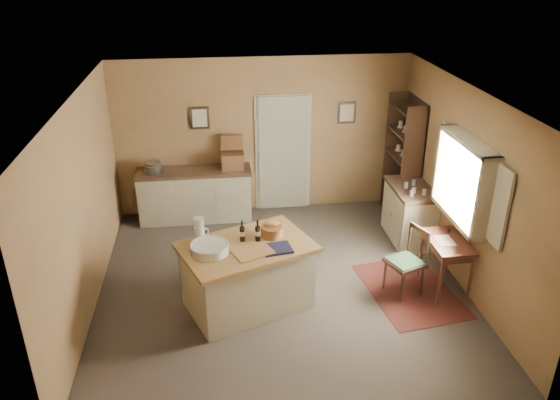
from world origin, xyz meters
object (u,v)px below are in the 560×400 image
(work_island, at_px, (247,274))
(shelving_unit, at_px, (405,160))
(writing_desk, at_px, (447,247))
(desk_chair, at_px, (405,263))
(right_cabinet, at_px, (409,213))
(sideboard, at_px, (196,193))

(work_island, relative_size, shelving_unit, 0.90)
(shelving_unit, bearing_deg, writing_desk, -93.90)
(desk_chair, bearing_deg, work_island, 160.02)
(work_island, height_order, desk_chair, work_island)
(desk_chair, xyz_separation_m, right_cabinet, (0.57, 1.45, -0.01))
(work_island, relative_size, sideboard, 0.98)
(right_cabinet, bearing_deg, writing_desk, -89.99)
(work_island, distance_m, right_cabinet, 3.08)
(sideboard, distance_m, writing_desk, 4.27)
(work_island, xyz_separation_m, desk_chair, (2.13, 0.03, -0.01))
(work_island, distance_m, sideboard, 2.71)
(writing_desk, xyz_separation_m, right_cabinet, (-0.00, 1.44, -0.20))
(writing_desk, bearing_deg, work_island, -179.08)
(right_cabinet, xyz_separation_m, shelving_unit, (0.15, 0.83, 0.59))
(work_island, relative_size, right_cabinet, 1.77)
(sideboard, bearing_deg, desk_chair, -42.53)
(sideboard, xyz_separation_m, desk_chair, (2.82, -2.59, -0.01))
(work_island, height_order, sideboard, work_island)
(writing_desk, bearing_deg, desk_chair, -179.09)
(right_cabinet, bearing_deg, work_island, -151.16)
(shelving_unit, bearing_deg, work_island, -140.96)
(sideboard, relative_size, desk_chair, 2.05)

